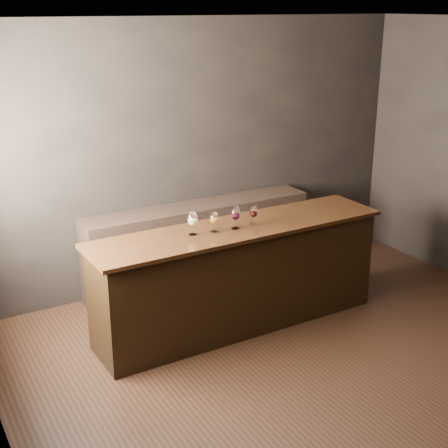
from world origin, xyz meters
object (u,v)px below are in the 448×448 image
glass_amber (214,219)px  glass_red_a (235,214)px  back_bar_shelf (199,245)px  glass_white (193,220)px  bar_counter (239,278)px  glass_red_b (254,212)px

glass_amber → glass_red_a: bearing=-5.6°
glass_amber → glass_red_a: 0.21m
glass_amber → back_bar_shelf: bearing=70.1°
back_bar_shelf → glass_amber: 1.27m
glass_white → back_bar_shelf: bearing=60.3°
bar_counter → glass_amber: glass_amber is taller
back_bar_shelf → glass_amber: bearing=-109.9°
glass_red_b → glass_red_a: bearing=-174.8°
glass_red_b → glass_white: bearing=177.4°
glass_amber → glass_white: bearing=172.4°
glass_red_a → bar_counter: bearing=29.0°
glass_white → glass_red_b: size_ratio=1.21×
glass_red_b → back_bar_shelf: bearing=92.5°
bar_counter → glass_white: 0.80m
glass_white → glass_red_a: 0.41m
back_bar_shelf → glass_amber: (-0.37, -1.02, 0.66)m
bar_counter → glass_white: glass_white is taller
back_bar_shelf → glass_red_a: 1.25m
glass_amber → glass_red_b: bearing=-0.2°
back_bar_shelf → glass_white: glass_white is taller
bar_counter → glass_red_a: 0.66m
back_bar_shelf → glass_red_b: size_ratio=14.93×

